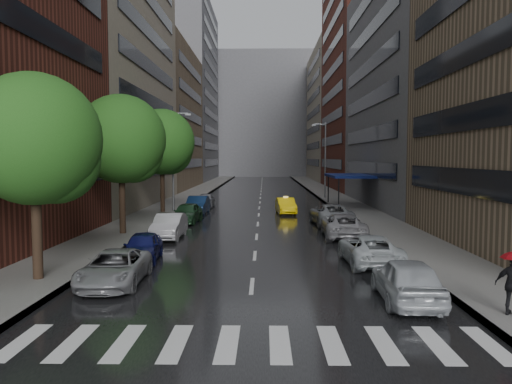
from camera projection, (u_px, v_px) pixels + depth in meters
ground at (249, 319)px, 15.40m from camera, size 220.00×220.00×0.00m
road at (261, 195)px, 65.27m from camera, size 14.00×140.00×0.01m
sidewalk_left at (192, 195)px, 65.42m from camera, size 4.00×140.00×0.15m
sidewalk_right at (329, 195)px, 65.12m from camera, size 4.00×140.00×0.15m
crosswalk at (254, 343)px, 13.40m from camera, size 13.15×2.80×0.01m
buildings_left at (159, 82)px, 73.17m from camera, size 8.00×108.00×38.00m
buildings_right at (367, 86)px, 70.66m from camera, size 8.05×109.10×36.00m
building_far at (263, 116)px, 131.98m from camera, size 40.00×14.00×32.00m
tree_near at (34, 139)px, 19.63m from camera, size 5.23×5.23×8.34m
tree_mid at (121, 139)px, 31.56m from camera, size 5.64×5.64×8.98m
tree_far at (162, 142)px, 44.11m from camera, size 5.82×5.82×9.28m
taxi at (286, 206)px, 44.13m from camera, size 1.86×4.40×1.41m
parked_cars_left at (178, 220)px, 34.07m from camera, size 2.39×34.96×1.58m
parked_cars_right at (350, 231)px, 28.60m from camera, size 3.02×25.01×1.59m
street_lamp_left at (174, 159)px, 45.11m from camera, size 1.74×0.22×9.00m
street_lamp_right at (325, 158)px, 59.82m from camera, size 1.74×0.22×9.00m
awning at (349, 176)px, 49.95m from camera, size 4.00×8.00×3.12m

